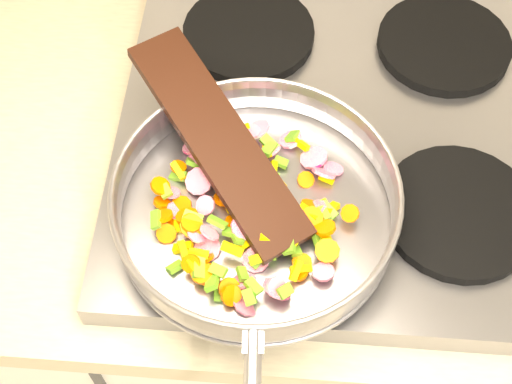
{
  "coord_description": "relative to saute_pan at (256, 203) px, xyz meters",
  "views": [
    {
      "loc": [
        -0.77,
        1.07,
        1.69
      ],
      "look_at": [
        -0.81,
        1.5,
        1.01
      ],
      "focal_mm": 50.0,
      "sensor_mm": 36.0,
      "label": 1
    }
  ],
  "objects": [
    {
      "name": "grate_br",
      "position": [
        0.25,
        0.31,
        -0.04
      ],
      "size": [
        0.19,
        0.19,
        0.02
      ],
      "primitive_type": "cylinder",
      "color": "black",
      "rests_on": "cooktop"
    },
    {
      "name": "vegetable_heap",
      "position": [
        -0.01,
        -0.0,
        -0.01
      ],
      "size": [
        0.25,
        0.27,
        0.05
      ],
      "color": "#E0155C",
      "rests_on": "saute_pan"
    },
    {
      "name": "wooden_spatula",
      "position": [
        -0.05,
        0.07,
        0.02
      ],
      "size": [
        0.25,
        0.29,
        0.07
      ],
      "primitive_type": "cube",
      "rotation": [
        0.0,
        -0.19,
        2.22
      ],
      "color": "black",
      "rests_on": "saute_pan"
    },
    {
      "name": "grate_fr",
      "position": [
        0.25,
        0.03,
        -0.04
      ],
      "size": [
        0.19,
        0.19,
        0.02
      ],
      "primitive_type": "cylinder",
      "color": "black",
      "rests_on": "cooktop"
    },
    {
      "name": "grate_fl",
      "position": [
        -0.03,
        0.03,
        -0.04
      ],
      "size": [
        0.19,
        0.19,
        0.02
      ],
      "primitive_type": "cylinder",
      "color": "black",
      "rests_on": "cooktop"
    },
    {
      "name": "grate_bl",
      "position": [
        -0.03,
        0.31,
        -0.04
      ],
      "size": [
        0.19,
        0.19,
        0.02
      ],
      "primitive_type": "cylinder",
      "color": "black",
      "rests_on": "cooktop"
    },
    {
      "name": "saute_pan",
      "position": [
        0.0,
        0.0,
        0.0
      ],
      "size": [
        0.38,
        0.54,
        0.06
      ],
      "rotation": [
        0.0,
        0.0,
        0.06
      ],
      "color": "#9E9EA5",
      "rests_on": "grate_fl"
    },
    {
      "name": "cooktop",
      "position": [
        0.11,
        0.17,
        -0.07
      ],
      "size": [
        0.6,
        0.6,
        0.04
      ],
      "primitive_type": "cube",
      "color": "#939399",
      "rests_on": "counter_top"
    }
  ]
}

